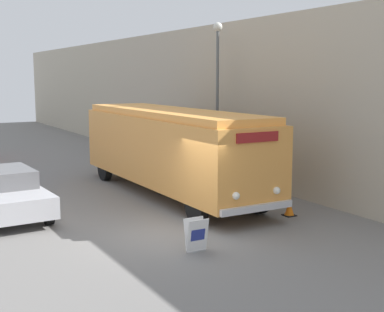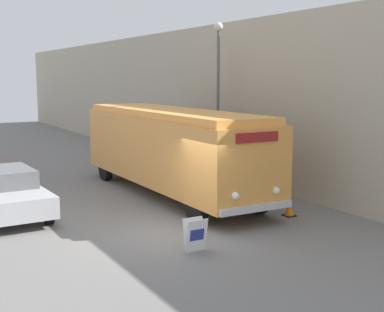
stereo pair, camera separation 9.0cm
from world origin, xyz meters
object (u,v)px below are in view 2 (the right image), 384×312
vintage_bus (171,147)px  streetlamp (218,80)px  sign_board (195,235)px  traffic_cone (289,208)px  parked_car_near (6,192)px

vintage_bus → streetlamp: (2.84, 1.32, 2.41)m
sign_board → traffic_cone: sign_board is taller
sign_board → streetlamp: 9.85m
vintage_bus → sign_board: vintage_bus is taller
parked_car_near → traffic_cone: bearing=-32.2°
vintage_bus → parked_car_near: vintage_bus is taller
parked_car_near → vintage_bus: bearing=-1.0°
vintage_bus → sign_board: (-2.46, -6.07, -1.38)m
streetlamp → traffic_cone: bearing=-100.0°
vintage_bus → streetlamp: streetlamp is taller
sign_board → streetlamp: (5.30, 7.39, 3.79)m
vintage_bus → parked_car_near: size_ratio=2.19×
traffic_cone → sign_board: bearing=-160.5°
sign_board → traffic_cone: size_ratio=1.69×
vintage_bus → traffic_cone: 5.14m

